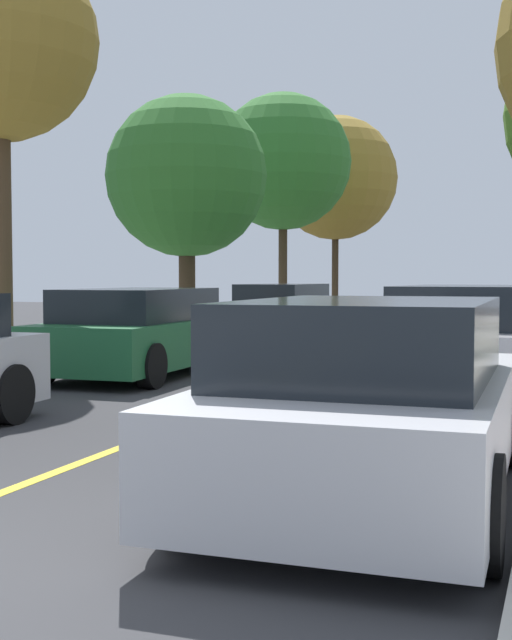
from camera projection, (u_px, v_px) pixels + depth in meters
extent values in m
cube|color=gold|center=(141.00, 439.00, 8.09)|extent=(0.12, 39.20, 0.01)
cylinder|color=black|center=(10.00, 394.00, 8.93)|extent=(0.25, 0.65, 0.64)
cube|color=#1E5B33|center=(141.00, 342.00, 13.37)|extent=(2.00, 4.34, 0.69)
cube|color=black|center=(138.00, 304.00, 13.27)|extent=(1.73, 2.87, 0.50)
cylinder|color=black|center=(151.00, 366.00, 11.74)|extent=(0.24, 0.65, 0.64)
cylinder|color=black|center=(42.00, 362.00, 12.29)|extent=(0.24, 0.65, 0.64)
cylinder|color=black|center=(224.00, 349.00, 14.47)|extent=(0.24, 0.65, 0.64)
cylinder|color=black|center=(133.00, 346.00, 15.02)|extent=(0.24, 0.65, 0.64)
cube|color=#B7B7BC|center=(280.00, 320.00, 19.81)|extent=(1.83, 4.43, 0.70)
cube|color=black|center=(283.00, 295.00, 19.94)|extent=(1.57, 2.61, 0.50)
cylinder|color=black|center=(291.00, 334.00, 18.15)|extent=(0.24, 0.65, 0.64)
cylinder|color=black|center=(223.00, 332.00, 18.74)|extent=(0.24, 0.65, 0.64)
cylinder|color=black|center=(331.00, 326.00, 20.91)|extent=(0.24, 0.65, 0.64)
cylinder|color=black|center=(271.00, 325.00, 21.50)|extent=(0.24, 0.65, 0.64)
cube|color=#B7B7BC|center=(372.00, 424.00, 5.97)|extent=(1.91, 4.12, 0.69)
cube|color=black|center=(368.00, 339.00, 5.78)|extent=(1.66, 2.42, 0.53)
cylinder|color=black|center=(307.00, 416.00, 7.52)|extent=(0.23, 0.64, 0.64)
cylinder|color=black|center=(506.00, 427.00, 6.97)|extent=(0.23, 0.64, 0.64)
cylinder|color=black|center=(185.00, 487.00, 4.99)|extent=(0.23, 0.64, 0.64)
cylinder|color=black|center=(482.00, 513.00, 4.44)|extent=(0.23, 0.64, 0.64)
cube|color=#B7B7BC|center=(467.00, 352.00, 11.42)|extent=(1.96, 4.31, 0.72)
cube|color=black|center=(466.00, 306.00, 11.28)|extent=(1.69, 2.71, 0.54)
cylinder|color=black|center=(425.00, 357.00, 13.06)|extent=(0.25, 0.65, 0.64)
cylinder|color=black|center=(379.00, 377.00, 10.44)|extent=(0.25, 0.65, 0.64)
cube|color=#1E5B33|center=(498.00, 331.00, 16.50)|extent=(1.88, 4.63, 0.64)
cube|color=black|center=(498.00, 302.00, 16.36)|extent=(1.63, 2.89, 0.50)
cylinder|color=black|center=(465.00, 334.00, 18.30)|extent=(0.23, 0.64, 0.64)
cylinder|color=black|center=(442.00, 345.00, 15.33)|extent=(0.23, 0.64, 0.64)
cylinder|color=#3D2D1E|center=(187.00, 275.00, 19.97)|extent=(0.39, 0.39, 2.91)
sphere|color=#2D6B28|center=(187.00, 176.00, 19.85)|extent=(3.79, 3.79, 3.79)
cylinder|color=#3D2D1E|center=(283.00, 258.00, 26.61)|extent=(0.28, 0.28, 3.97)
sphere|color=#2D6B28|center=(283.00, 162.00, 26.45)|extent=(4.27, 4.27, 4.27)
cylinder|color=#3D2D1E|center=(335.00, 265.00, 32.54)|extent=(0.26, 0.26, 3.71)
sphere|color=olive|center=(336.00, 178.00, 32.36)|extent=(4.73, 4.73, 4.73)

